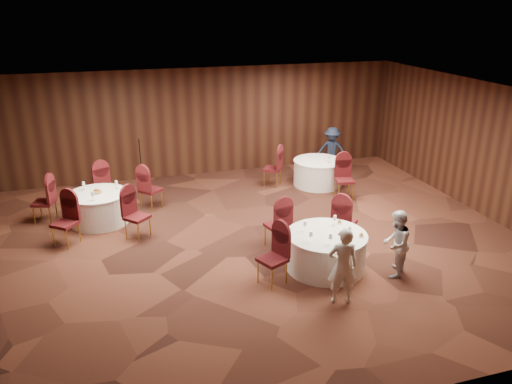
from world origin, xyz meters
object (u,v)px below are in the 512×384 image
object	(u,v)px
table_right	(318,172)
woman_a	(343,266)
table_left	(99,207)
mic_stand	(142,178)
man_c	(332,150)
table_main	(326,251)
woman_b	(396,244)

from	to	relation	value
table_right	woman_a	distance (m)	6.04
table_left	mic_stand	distance (m)	2.08
woman_a	man_c	bearing A→B (deg)	-98.17
table_main	man_c	xyz separation A→B (m)	(2.60, 5.41, 0.34)
table_right	woman_a	xyz separation A→B (m)	(-2.01, -5.68, 0.34)
table_right	woman_b	distance (m)	5.17
table_right	woman_a	bearing A→B (deg)	-109.45
woman_b	table_left	bearing A→B (deg)	-85.05
table_right	man_c	xyz separation A→B (m)	(0.83, 0.92, 0.34)
table_right	woman_b	size ratio (longest dim) A/B	1.06
table_left	woman_b	size ratio (longest dim) A/B	1.06
table_main	mic_stand	distance (m)	6.17
table_left	table_right	distance (m)	6.12
table_left	table_right	bearing A→B (deg)	8.49
table_left	woman_a	world-z (taller)	woman_a
woman_a	mic_stand	bearing A→B (deg)	-50.93
mic_stand	woman_a	world-z (taller)	mic_stand
table_left	table_right	size ratio (longest dim) A/B	0.99
table_right	woman_b	world-z (taller)	woman_b
man_c	table_main	bearing A→B (deg)	-84.43
table_right	mic_stand	size ratio (longest dim) A/B	0.94
table_main	table_left	distance (m)	5.59
table_main	table_right	world-z (taller)	same
table_left	woman_b	bearing A→B (deg)	-37.82
table_right	man_c	world-z (taller)	man_c
woman_a	man_c	world-z (taller)	woman_a
table_main	table_right	bearing A→B (deg)	68.52
man_c	woman_b	bearing A→B (deg)	-72.28
woman_b	man_c	world-z (taller)	man_c
mic_stand	table_right	bearing A→B (deg)	-9.54
table_left	table_main	bearing A→B (deg)	-39.95
woman_a	man_c	distance (m)	7.19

